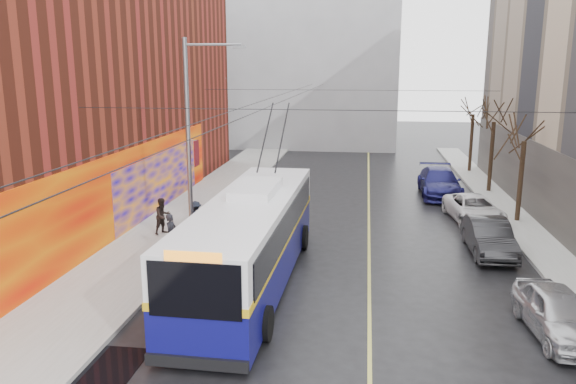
{
  "coord_description": "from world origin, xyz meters",
  "views": [
    {
      "loc": [
        1.21,
        -13.01,
        7.85
      ],
      "look_at": [
        -1.97,
        9.82,
        2.66
      ],
      "focal_mm": 35.0,
      "sensor_mm": 36.0,
      "label": 1
    }
  ],
  "objects_px": {
    "pedestrian_b": "(163,216)",
    "pedestrian_c": "(196,217)",
    "pedestrian_a": "(171,234)",
    "tree_far": "(474,104)",
    "trolleybus": "(251,239)",
    "tree_mid": "(495,109)",
    "parked_car_b": "(489,237)",
    "streetlight_pole": "(192,138)",
    "parked_car_c": "(474,209)",
    "parked_car_d": "(440,182)",
    "tree_near": "(526,126)",
    "parked_car_a": "(558,313)",
    "following_car": "(286,187)"
  },
  "relations": [
    {
      "from": "tree_near",
      "to": "pedestrian_a",
      "type": "height_order",
      "value": "tree_near"
    },
    {
      "from": "tree_near",
      "to": "parked_car_c",
      "type": "bearing_deg",
      "value": -179.51
    },
    {
      "from": "tree_far",
      "to": "pedestrian_c",
      "type": "bearing_deg",
      "value": -130.25
    },
    {
      "from": "tree_far",
      "to": "parked_car_b",
      "type": "xyz_separation_m",
      "value": [
        -2.47,
        -19.2,
        -4.4
      ]
    },
    {
      "from": "tree_far",
      "to": "parked_car_b",
      "type": "height_order",
      "value": "tree_far"
    },
    {
      "from": "streetlight_pole",
      "to": "tree_mid",
      "type": "height_order",
      "value": "streetlight_pole"
    },
    {
      "from": "streetlight_pole",
      "to": "parked_car_d",
      "type": "distance_m",
      "value": 17.24
    },
    {
      "from": "streetlight_pole",
      "to": "trolleybus",
      "type": "distance_m",
      "value": 5.99
    },
    {
      "from": "parked_car_b",
      "to": "parked_car_c",
      "type": "relative_size",
      "value": 0.94
    },
    {
      "from": "pedestrian_b",
      "to": "pedestrian_a",
      "type": "bearing_deg",
      "value": -119.21
    },
    {
      "from": "tree_near",
      "to": "pedestrian_c",
      "type": "bearing_deg",
      "value": -164.19
    },
    {
      "from": "streetlight_pole",
      "to": "parked_car_b",
      "type": "distance_m",
      "value": 13.34
    },
    {
      "from": "parked_car_d",
      "to": "pedestrian_a",
      "type": "height_order",
      "value": "pedestrian_a"
    },
    {
      "from": "streetlight_pole",
      "to": "parked_car_b",
      "type": "relative_size",
      "value": 1.99
    },
    {
      "from": "tree_far",
      "to": "trolleybus",
      "type": "relative_size",
      "value": 0.5
    },
    {
      "from": "tree_near",
      "to": "trolleybus",
      "type": "height_order",
      "value": "tree_near"
    },
    {
      "from": "tree_mid",
      "to": "parked_car_d",
      "type": "bearing_deg",
      "value": -159.13
    },
    {
      "from": "tree_far",
      "to": "trolleybus",
      "type": "height_order",
      "value": "tree_far"
    },
    {
      "from": "tree_mid",
      "to": "streetlight_pole",
      "type": "bearing_deg",
      "value": -139.35
    },
    {
      "from": "trolleybus",
      "to": "parked_car_c",
      "type": "distance_m",
      "value": 13.85
    },
    {
      "from": "parked_car_a",
      "to": "parked_car_b",
      "type": "height_order",
      "value": "parked_car_b"
    },
    {
      "from": "trolleybus",
      "to": "parked_car_a",
      "type": "relative_size",
      "value": 3.13
    },
    {
      "from": "streetlight_pole",
      "to": "trolleybus",
      "type": "relative_size",
      "value": 0.68
    },
    {
      "from": "streetlight_pole",
      "to": "parked_car_a",
      "type": "distance_m",
      "value": 15.31
    },
    {
      "from": "following_car",
      "to": "pedestrian_c",
      "type": "distance_m",
      "value": 8.74
    },
    {
      "from": "pedestrian_b",
      "to": "parked_car_c",
      "type": "bearing_deg",
      "value": -38.22
    },
    {
      "from": "streetlight_pole",
      "to": "tree_near",
      "type": "bearing_deg",
      "value": 21.62
    },
    {
      "from": "tree_mid",
      "to": "tree_far",
      "type": "xyz_separation_m",
      "value": [
        0.0,
        7.0,
        -0.11
      ]
    },
    {
      "from": "trolleybus",
      "to": "pedestrian_c",
      "type": "xyz_separation_m",
      "value": [
        -3.77,
        5.48,
        -0.81
      ]
    },
    {
      "from": "tree_near",
      "to": "tree_far",
      "type": "bearing_deg",
      "value": 90.0
    },
    {
      "from": "streetlight_pole",
      "to": "parked_car_c",
      "type": "bearing_deg",
      "value": 24.75
    },
    {
      "from": "tree_near",
      "to": "trolleybus",
      "type": "bearing_deg",
      "value": -140.07
    },
    {
      "from": "parked_car_d",
      "to": "following_car",
      "type": "relative_size",
      "value": 1.41
    },
    {
      "from": "parked_car_a",
      "to": "pedestrian_a",
      "type": "height_order",
      "value": "pedestrian_a"
    },
    {
      "from": "parked_car_c",
      "to": "pedestrian_c",
      "type": "bearing_deg",
      "value": -169.6
    },
    {
      "from": "streetlight_pole",
      "to": "pedestrian_a",
      "type": "distance_m",
      "value": 4.17
    },
    {
      "from": "trolleybus",
      "to": "pedestrian_b",
      "type": "xyz_separation_m",
      "value": [
        -5.26,
        5.13,
        -0.72
      ]
    },
    {
      "from": "tree_far",
      "to": "trolleybus",
      "type": "bearing_deg",
      "value": -116.32
    },
    {
      "from": "following_car",
      "to": "pedestrian_b",
      "type": "height_order",
      "value": "pedestrian_b"
    },
    {
      "from": "following_car",
      "to": "tree_far",
      "type": "bearing_deg",
      "value": 36.13
    },
    {
      "from": "parked_car_d",
      "to": "pedestrian_a",
      "type": "relative_size",
      "value": 3.31
    },
    {
      "from": "pedestrian_c",
      "to": "tree_near",
      "type": "bearing_deg",
      "value": -105.8
    },
    {
      "from": "trolleybus",
      "to": "tree_near",
      "type": "bearing_deg",
      "value": 40.96
    },
    {
      "from": "pedestrian_b",
      "to": "pedestrian_c",
      "type": "distance_m",
      "value": 1.53
    },
    {
      "from": "following_car",
      "to": "parked_car_d",
      "type": "bearing_deg",
      "value": 9.07
    },
    {
      "from": "pedestrian_b",
      "to": "pedestrian_c",
      "type": "height_order",
      "value": "pedestrian_b"
    },
    {
      "from": "streetlight_pole",
      "to": "pedestrian_a",
      "type": "relative_size",
      "value": 5.16
    },
    {
      "from": "tree_near",
      "to": "parked_car_b",
      "type": "xyz_separation_m",
      "value": [
        -2.47,
        -5.2,
        -4.23
      ]
    },
    {
      "from": "streetlight_pole",
      "to": "pedestrian_a",
      "type": "xyz_separation_m",
      "value": [
        -0.53,
        -1.57,
        -3.83
      ]
    },
    {
      "from": "pedestrian_b",
      "to": "tree_mid",
      "type": "bearing_deg",
      "value": -21.3
    }
  ]
}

